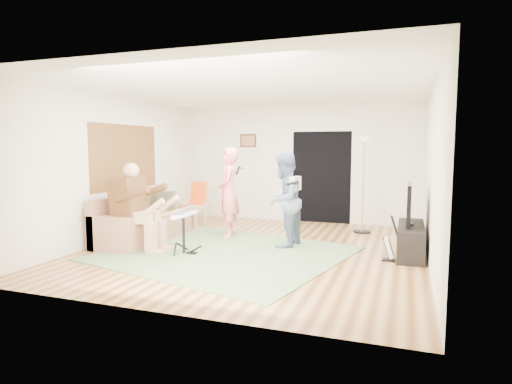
% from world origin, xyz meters
% --- Properties ---
extents(floor, '(6.00, 6.00, 0.00)m').
position_xyz_m(floor, '(0.00, 0.00, 0.00)').
color(floor, brown).
rests_on(floor, ground).
extents(walls, '(5.50, 6.00, 2.70)m').
position_xyz_m(walls, '(0.00, 0.00, 1.35)').
color(walls, silver).
rests_on(walls, floor).
extents(ceiling, '(6.00, 6.00, 0.00)m').
position_xyz_m(ceiling, '(0.00, 0.00, 2.70)').
color(ceiling, white).
rests_on(ceiling, walls).
extents(window_blinds, '(0.00, 2.05, 2.05)m').
position_xyz_m(window_blinds, '(-2.74, 0.20, 1.55)').
color(window_blinds, brown).
rests_on(window_blinds, walls).
extents(doorway, '(2.10, 0.00, 2.10)m').
position_xyz_m(doorway, '(0.55, 2.99, 1.05)').
color(doorway, black).
rests_on(doorway, walls).
extents(picture_frame, '(0.42, 0.03, 0.32)m').
position_xyz_m(picture_frame, '(-1.25, 2.99, 1.90)').
color(picture_frame, '#3F2314').
rests_on(picture_frame, walls).
extents(area_rug, '(4.26, 4.03, 0.02)m').
position_xyz_m(area_rug, '(-0.36, -0.45, 0.01)').
color(area_rug, '#557245').
rests_on(area_rug, floor).
extents(sofa, '(0.86, 2.10, 0.85)m').
position_xyz_m(sofa, '(-2.29, -0.04, 0.28)').
color(sofa, '#9D6C4E').
rests_on(sofa, floor).
extents(drummer, '(0.96, 0.54, 1.48)m').
position_xyz_m(drummer, '(-1.85, -0.69, 0.58)').
color(drummer, '#553318').
rests_on(drummer, sofa).
extents(drum_kit, '(0.38, 0.69, 0.71)m').
position_xyz_m(drum_kit, '(-1.00, -0.69, 0.31)').
color(drum_kit, black).
rests_on(drum_kit, floor).
extents(singer, '(0.61, 0.74, 1.74)m').
position_xyz_m(singer, '(-0.84, 0.79, 0.87)').
color(singer, '#FF6E74').
rests_on(singer, floor).
extents(microphone, '(0.06, 0.06, 0.24)m').
position_xyz_m(microphone, '(-0.64, 0.79, 1.30)').
color(microphone, black).
rests_on(microphone, singer).
extents(guitarist, '(0.73, 0.88, 1.65)m').
position_xyz_m(guitarist, '(0.41, 0.34, 0.82)').
color(guitarist, slate).
rests_on(guitarist, floor).
extents(guitar_held, '(0.19, 0.61, 0.26)m').
position_xyz_m(guitar_held, '(0.61, 0.34, 1.12)').
color(guitar_held, silver).
rests_on(guitar_held, guitarist).
extents(guitar_spare, '(0.26, 0.23, 0.71)m').
position_xyz_m(guitar_spare, '(2.19, -0.02, 0.20)').
color(guitar_spare, black).
rests_on(guitar_spare, floor).
extents(torchiere_lamp, '(0.35, 0.35, 1.95)m').
position_xyz_m(torchiere_lamp, '(1.57, 2.10, 1.34)').
color(torchiere_lamp, black).
rests_on(torchiere_lamp, floor).
extents(dining_chair, '(0.48, 0.50, 0.97)m').
position_xyz_m(dining_chair, '(-1.99, 1.61, 0.35)').
color(dining_chair, tan).
rests_on(dining_chair, floor).
extents(tv_cabinet, '(0.40, 1.40, 0.50)m').
position_xyz_m(tv_cabinet, '(2.50, 0.45, 0.25)').
color(tv_cabinet, black).
rests_on(tv_cabinet, floor).
extents(television, '(0.06, 1.05, 0.64)m').
position_xyz_m(television, '(2.45, 0.45, 0.85)').
color(television, black).
rests_on(television, tv_cabinet).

